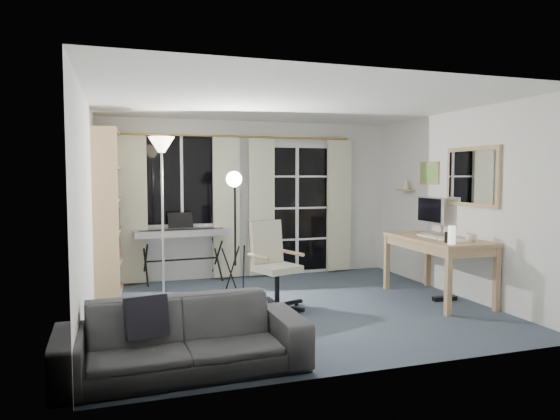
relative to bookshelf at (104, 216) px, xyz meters
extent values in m
cube|color=#394453|center=(2.13, -1.46, -1.04)|extent=(4.50, 4.00, 0.02)
cube|color=white|center=(1.08, 0.52, 0.47)|extent=(1.20, 0.06, 1.40)
cube|color=black|center=(1.08, 0.49, 0.47)|extent=(1.10, 0.02, 1.30)
cube|color=white|center=(1.08, 0.48, 0.47)|extent=(0.04, 0.03, 1.30)
cube|color=white|center=(2.88, 0.52, 0.00)|extent=(1.32, 0.06, 2.11)
cube|color=black|center=(2.58, 0.49, 0.00)|extent=(0.55, 0.02, 1.95)
cube|color=black|center=(3.18, 0.49, 0.00)|extent=(0.55, 0.02, 1.95)
cube|color=white|center=(2.88, 0.48, 0.00)|extent=(0.05, 0.04, 2.05)
cube|color=white|center=(2.88, 0.48, -0.48)|extent=(1.15, 0.03, 0.03)
cube|color=white|center=(2.88, 0.48, 0.02)|extent=(1.15, 0.03, 0.03)
cube|color=white|center=(2.88, 0.48, 0.52)|extent=(1.15, 0.03, 0.03)
cylinder|color=gold|center=(1.98, 0.44, 1.12)|extent=(3.50, 0.03, 0.03)
cube|color=#F2F1C6|center=(0.38, 0.42, 0.05)|extent=(0.40, 0.07, 2.10)
cube|color=#F2F1C6|center=(1.73, 0.42, 0.05)|extent=(0.40, 0.07, 2.10)
cube|color=#F2F1C6|center=(2.28, 0.42, 0.05)|extent=(0.40, 0.07, 2.10)
cube|color=#F2F1C6|center=(3.58, 0.42, 0.05)|extent=(0.40, 0.07, 2.10)
cube|color=#A68057|center=(0.01, -0.47, 0.06)|extent=(0.35, 0.05, 2.17)
cube|color=#A68057|center=(0.06, 0.50, 0.06)|extent=(0.35, 0.05, 2.17)
cube|color=#A68057|center=(-0.12, 0.02, 0.06)|extent=(0.08, 0.98, 2.17)
cube|color=#A68057|center=(0.04, 0.02, -1.00)|extent=(0.40, 0.99, 0.03)
cube|color=#A68057|center=(0.04, 0.02, -0.59)|extent=(0.40, 0.99, 0.03)
cube|color=#A68057|center=(0.04, 0.02, -0.18)|extent=(0.40, 0.99, 0.03)
cube|color=#A68057|center=(0.04, 0.02, 0.23)|extent=(0.40, 0.99, 0.03)
cube|color=#A68057|center=(0.04, 0.02, 0.64)|extent=(0.40, 0.99, 0.03)
cube|color=#A68057|center=(0.04, 0.02, 1.11)|extent=(0.40, 0.99, 0.03)
cube|color=silver|center=(0.04, -0.38, -0.44)|extent=(0.25, 0.08, 0.28)
cube|color=#AF8449|center=(0.05, -0.28, -0.47)|extent=(0.24, 0.06, 0.22)
cube|color=#383838|center=(0.05, -0.19, -0.46)|extent=(0.24, 0.05, 0.25)
cube|color=#AF8449|center=(0.05, -0.11, -0.42)|extent=(0.24, 0.05, 0.32)
cube|color=silver|center=(0.06, -0.02, -0.45)|extent=(0.25, 0.07, 0.25)
cube|color=#A4472F|center=(0.06, 0.08, -0.45)|extent=(0.24, 0.05, 0.26)
cube|color=#314B93|center=(0.07, 0.16, -0.45)|extent=(0.24, 0.06, 0.26)
cube|color=#AF8449|center=(0.07, 0.25, -0.46)|extent=(0.24, 0.05, 0.25)
cube|color=#A4472F|center=(0.08, 0.33, -0.45)|extent=(0.25, 0.07, 0.26)
cube|color=#383838|center=(0.08, 0.43, -0.44)|extent=(0.24, 0.04, 0.28)
cube|color=#314B93|center=(0.04, -0.38, -0.02)|extent=(0.24, 0.05, 0.30)
cube|color=#383838|center=(0.04, -0.31, -0.02)|extent=(0.25, 0.08, 0.29)
cube|color=#383838|center=(0.05, -0.20, -0.04)|extent=(0.24, 0.05, 0.25)
cube|color=#314B93|center=(0.05, -0.12, -0.05)|extent=(0.24, 0.05, 0.23)
cube|color=#314B93|center=(0.06, -0.04, -0.04)|extent=(0.24, 0.05, 0.25)
cube|color=#383838|center=(0.06, 0.04, -0.02)|extent=(0.24, 0.05, 0.30)
cube|color=#383838|center=(0.07, 0.12, -0.05)|extent=(0.24, 0.06, 0.24)
cube|color=#E38A55|center=(0.07, 0.21, -0.04)|extent=(0.24, 0.06, 0.25)
cube|color=#AF8449|center=(0.08, 0.30, -0.04)|extent=(0.24, 0.04, 0.26)
cube|color=#383838|center=(0.08, 0.38, -0.04)|extent=(0.24, 0.04, 0.25)
cube|color=#A4472F|center=(0.04, -0.38, 0.40)|extent=(0.24, 0.05, 0.31)
cube|color=#383838|center=(0.04, -0.30, 0.36)|extent=(0.24, 0.04, 0.23)
cube|color=silver|center=(0.05, -0.23, 0.40)|extent=(0.24, 0.05, 0.32)
cube|color=silver|center=(0.05, -0.15, 0.39)|extent=(0.24, 0.05, 0.30)
cube|color=#AF8449|center=(0.06, -0.07, 0.36)|extent=(0.24, 0.05, 0.24)
cube|color=#314B93|center=(0.06, 0.01, 0.37)|extent=(0.24, 0.06, 0.25)
cylinder|color=#B2B2B7|center=(0.72, -0.48, -1.01)|extent=(0.40, 0.40, 0.03)
cylinder|color=#B2B2B7|center=(0.72, -0.48, -0.05)|extent=(0.04, 0.04, 1.90)
cone|color=#FFE5B2|center=(0.72, -0.48, 0.93)|extent=(0.42, 0.42, 0.20)
cylinder|color=black|center=(0.53, 0.22, -0.67)|extent=(0.06, 0.64, 0.58)
cylinder|color=black|center=(0.53, 0.22, -0.67)|extent=(0.06, 0.64, 0.58)
cylinder|color=black|center=(1.55, 0.27, -0.67)|extent=(0.06, 0.64, 0.58)
cylinder|color=black|center=(1.55, 0.27, -0.67)|extent=(0.06, 0.64, 0.58)
cylinder|color=black|center=(1.04, 0.24, -0.67)|extent=(1.02, 0.08, 0.02)
cube|color=silver|center=(1.04, 0.24, -0.28)|extent=(1.35, 0.40, 0.09)
cube|color=white|center=(1.04, 0.16, -0.24)|extent=(1.24, 0.20, 0.02)
cube|color=black|center=(1.04, 0.20, -0.23)|extent=(1.19, 0.14, 0.01)
cube|color=black|center=(1.04, 0.34, -0.11)|extent=(0.36, 0.09, 0.22)
cylinder|color=black|center=(1.75, -0.58, -0.73)|extent=(0.10, 0.25, 0.66)
cylinder|color=black|center=(1.62, -0.44, -0.73)|extent=(0.18, 0.20, 0.67)
cylinder|color=black|center=(1.56, -0.62, -0.73)|extent=(0.26, 0.08, 0.67)
cylinder|color=black|center=(1.65, -0.54, -0.08)|extent=(0.04, 0.04, 1.15)
cylinder|color=silver|center=(1.63, -0.59, 0.49)|extent=(0.25, 0.18, 0.22)
cylinder|color=white|center=(1.61, -0.66, 0.49)|extent=(0.19, 0.08, 0.19)
cube|color=black|center=(2.14, -1.39, -0.98)|extent=(0.31, 0.15, 0.04)
cylinder|color=black|center=(2.21, -1.36, -1.00)|extent=(0.06, 0.06, 0.05)
cube|color=black|center=(1.93, -1.24, -0.98)|extent=(0.05, 0.31, 0.04)
cylinder|color=black|center=(1.93, -1.16, -1.00)|extent=(0.06, 0.06, 0.05)
cube|color=black|center=(1.73, -1.39, -0.98)|extent=(0.31, 0.14, 0.04)
cylinder|color=black|center=(1.66, -1.37, -1.00)|extent=(0.06, 0.06, 0.05)
cube|color=black|center=(1.81, -1.63, -0.98)|extent=(0.22, 0.28, 0.04)
cylinder|color=black|center=(1.77, -1.70, -1.00)|extent=(0.06, 0.06, 0.05)
cube|color=black|center=(2.07, -1.63, -0.98)|extent=(0.23, 0.28, 0.04)
cylinder|color=black|center=(2.11, -1.69, -1.00)|extent=(0.06, 0.06, 0.05)
cylinder|color=black|center=(1.94, -1.46, -0.76)|extent=(0.07, 0.07, 0.39)
cube|color=beige|center=(1.94, -1.46, -0.54)|extent=(0.57, 0.57, 0.08)
cube|color=beige|center=(1.87, -1.25, -0.25)|extent=(0.44, 0.25, 0.51)
cube|color=black|center=(1.85, -1.22, -0.23)|extent=(0.42, 0.23, 0.47)
cylinder|color=#A68057|center=(1.69, -1.52, -0.39)|extent=(0.17, 0.38, 0.04)
cylinder|color=#A68057|center=(2.17, -1.36, -0.39)|extent=(0.17, 0.38, 0.04)
cube|color=#AA8157|center=(4.01, -1.61, -0.26)|extent=(0.76, 1.48, 0.04)
cube|color=#AA8157|center=(4.01, -1.61, -0.34)|extent=(0.72, 1.44, 0.10)
cube|color=#AA8157|center=(3.67, -2.30, -0.66)|extent=(0.06, 0.06, 0.75)
cube|color=#AA8157|center=(4.32, -2.31, -0.66)|extent=(0.06, 0.06, 0.75)
cube|color=#AA8157|center=(3.70, -0.92, -0.66)|extent=(0.06, 0.06, 0.75)
cube|color=#AA8157|center=(4.35, -0.93, -0.66)|extent=(0.06, 0.06, 0.75)
cube|color=silver|center=(4.21, -1.16, -0.23)|extent=(0.19, 0.13, 0.02)
cube|color=silver|center=(4.21, -1.16, -0.09)|extent=(0.04, 0.03, 0.23)
cube|color=silver|center=(4.21, -1.16, 0.07)|extent=(0.05, 0.57, 0.36)
cube|color=black|center=(4.19, -1.16, 0.07)|extent=(0.02, 0.52, 0.31)
cube|color=white|center=(3.96, -1.56, -0.23)|extent=(0.15, 0.44, 0.02)
cube|color=white|center=(3.90, -1.87, -0.23)|extent=(0.06, 0.11, 0.02)
cube|color=white|center=(4.06, -1.77, -0.24)|extent=(0.27, 0.34, 0.01)
cube|color=white|center=(4.03, -1.98, -0.24)|extent=(0.24, 0.18, 0.00)
cube|color=black|center=(3.81, -2.08, -0.18)|extent=(0.05, 0.04, 0.13)
cylinder|color=white|center=(3.79, -2.18, -0.14)|extent=(0.09, 0.09, 0.21)
cube|color=black|center=(4.06, -1.72, -1.00)|extent=(0.32, 0.09, 0.05)
imported|color=silver|center=(4.11, -2.11, -0.18)|extent=(0.13, 0.10, 0.13)
cube|color=#A68057|center=(4.35, -1.81, 0.52)|extent=(0.04, 0.94, 0.74)
cube|color=white|center=(4.33, -1.81, 0.52)|extent=(0.01, 0.84, 0.64)
cube|color=#A68057|center=(4.36, -0.91, 0.57)|extent=(0.03, 0.42, 0.32)
cube|color=#4F8844|center=(4.34, -0.91, 0.57)|extent=(0.00, 0.36, 0.26)
cube|color=#A68057|center=(4.29, -0.41, 0.32)|extent=(0.16, 0.30, 0.02)
cone|color=beige|center=(4.29, -0.41, 0.41)|extent=(0.12, 0.12, 0.15)
imported|color=#2F3032|center=(0.67, -3.01, -0.65)|extent=(1.96, 0.62, 0.76)
cube|color=black|center=(0.39, -2.92, -0.58)|extent=(0.36, 0.24, 0.34)
camera|label=1|loc=(0.20, -6.94, 0.54)|focal=32.00mm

